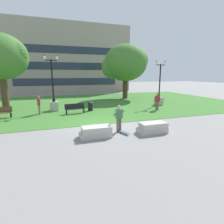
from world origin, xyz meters
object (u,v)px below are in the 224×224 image
(person_skateboarder, at_px, (119,117))
(lamp_post_right, at_px, (54,100))
(concrete_block_center, at_px, (96,132))
(park_bench_near_right, at_px, (0,112))
(skateboard, at_px, (123,132))
(park_bench_near_left, at_px, (75,108))
(person_bystander_far_lawn, at_px, (157,101))
(person_bystander_near_lawn, at_px, (39,104))
(trash_bin, at_px, (90,106))
(lamp_post_left, at_px, (159,96))
(concrete_block_left, at_px, (153,128))

(person_skateboarder, bearing_deg, lamp_post_right, 114.97)
(concrete_block_center, bearing_deg, park_bench_near_right, 133.20)
(skateboard, distance_m, park_bench_near_left, 7.01)
(park_bench_near_left, distance_m, person_bystander_far_lawn, 8.21)
(park_bench_near_left, xyz_separation_m, person_bystander_near_lawn, (-3.09, 0.63, 0.44))
(person_bystander_near_lawn, bearing_deg, park_bench_near_right, -171.23)
(park_bench_near_left, xyz_separation_m, trash_bin, (1.61, 0.80, -0.04))
(skateboard, xyz_separation_m, lamp_post_right, (-3.93, 8.64, 1.01))
(park_bench_near_right, distance_m, lamp_post_left, 16.22)
(person_bystander_near_lawn, relative_size, person_bystander_far_lawn, 1.00)
(skateboard, distance_m, park_bench_near_right, 10.71)
(lamp_post_left, bearing_deg, person_bystander_far_lawn, -126.14)
(lamp_post_right, xyz_separation_m, lamp_post_left, (11.85, -0.34, -0.04))
(park_bench_near_left, height_order, person_bystander_near_lawn, person_bystander_near_lawn)
(lamp_post_right, distance_m, person_bystander_near_lawn, 1.86)
(park_bench_near_left, height_order, lamp_post_left, lamp_post_left)
(concrete_block_left, relative_size, trash_bin, 1.87)
(lamp_post_right, bearing_deg, trash_bin, -18.95)
(park_bench_near_left, height_order, person_bystander_far_lawn, person_bystander_far_lawn)
(skateboard, bearing_deg, person_bystander_far_lawn, 43.41)
(park_bench_near_left, distance_m, park_bench_near_right, 6.10)
(park_bench_near_right, xyz_separation_m, person_bystander_far_lawn, (14.25, -1.14, 0.44))
(park_bench_near_right, relative_size, trash_bin, 1.89)
(person_skateboarder, bearing_deg, person_bystander_near_lawn, 126.65)
(park_bench_near_right, bearing_deg, lamp_post_left, 5.17)
(person_bystander_near_lawn, bearing_deg, person_bystander_far_lawn, -8.13)
(person_skateboarder, bearing_deg, park_bench_near_right, 141.73)
(concrete_block_center, distance_m, concrete_block_left, 3.56)
(skateboard, xyz_separation_m, lamp_post_left, (7.92, 8.30, 0.97))
(concrete_block_center, bearing_deg, trash_bin, 80.88)
(park_bench_near_left, height_order, trash_bin, trash_bin)
(person_skateboarder, xyz_separation_m, person_bystander_near_lawn, (-5.11, 6.87, 0.01))
(concrete_block_left, relative_size, park_bench_near_right, 0.99)
(lamp_post_right, xyz_separation_m, person_bystander_far_lawn, (9.95, -2.94, -0.12))
(lamp_post_left, bearing_deg, concrete_block_center, -139.00)
(concrete_block_center, xyz_separation_m, concrete_block_left, (3.54, -0.31, 0.00))
(concrete_block_left, xyz_separation_m, person_bystander_far_lawn, (4.20, 6.10, 0.68))
(skateboard, bearing_deg, concrete_block_left, -12.41)
(concrete_block_center, relative_size, park_bench_near_right, 0.99)
(lamp_post_left, bearing_deg, person_skateboarder, -135.60)
(park_bench_near_left, bearing_deg, concrete_block_left, -60.85)
(person_bystander_near_lawn, distance_m, person_bystander_far_lawn, 11.35)
(lamp_post_right, height_order, trash_bin, lamp_post_right)
(concrete_block_center, relative_size, person_bystander_far_lawn, 1.05)
(skateboard, distance_m, person_bystander_far_lawn, 8.34)
(person_skateboarder, distance_m, park_bench_near_right, 10.35)
(park_bench_near_left, relative_size, person_bystander_far_lawn, 1.08)
(lamp_post_right, bearing_deg, skateboard, -65.54)
(lamp_post_left, relative_size, person_bystander_near_lawn, 2.99)
(concrete_block_left, relative_size, person_skateboarder, 1.05)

